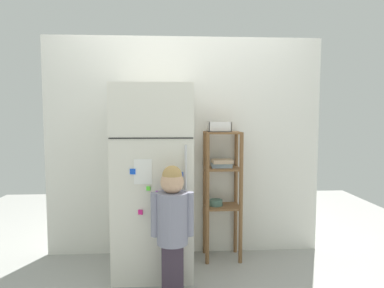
# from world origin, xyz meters

# --- Properties ---
(ground_plane) EXTENTS (6.00, 6.00, 0.00)m
(ground_plane) POSITION_xyz_m (0.00, 0.00, 0.00)
(ground_plane) COLOR #999993
(kitchen_wall_back) EXTENTS (2.68, 0.03, 2.12)m
(kitchen_wall_back) POSITION_xyz_m (0.00, 0.38, 1.06)
(kitchen_wall_back) COLOR silver
(kitchen_wall_back) RESTS_ON ground
(refrigerator) EXTENTS (0.66, 0.70, 1.62)m
(refrigerator) POSITION_xyz_m (-0.28, 0.02, 0.81)
(refrigerator) COLOR silver
(refrigerator) RESTS_ON ground
(child_standing) EXTENTS (0.32, 0.24, 1.00)m
(child_standing) POSITION_xyz_m (-0.12, -0.45, 0.60)
(child_standing) COLOR #3B2F3E
(child_standing) RESTS_ON ground
(pantry_shelf_unit) EXTENTS (0.34, 0.28, 1.21)m
(pantry_shelf_unit) POSITION_xyz_m (0.35, 0.21, 0.73)
(pantry_shelf_unit) COLOR brown
(pantry_shelf_unit) RESTS_ON ground
(fruit_bin) EXTENTS (0.21, 0.16, 0.09)m
(fruit_bin) POSITION_xyz_m (0.33, 0.22, 1.25)
(fruit_bin) COLOR white
(fruit_bin) RESTS_ON pantry_shelf_unit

